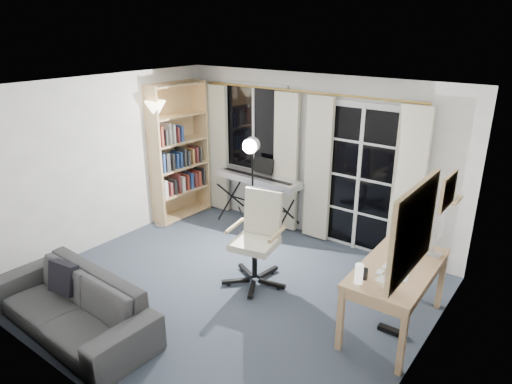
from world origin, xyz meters
TOP-DOWN VIEW (x-y plane):
  - floor at (0.00, 0.00)m, footprint 4.50×4.00m
  - window at (-1.05, 1.97)m, footprint 1.20×0.08m
  - french_door at (0.75, 1.97)m, footprint 1.32×0.09m
  - curtains at (-0.14, 1.88)m, footprint 3.60×0.07m
  - bookshelf at (-2.13, 1.29)m, footprint 0.40×1.04m
  - torchiere_lamp at (-2.02, 0.84)m, footprint 0.41×0.41m
  - keyboard_piano at (-0.78, 1.70)m, footprint 1.44×0.72m
  - studio_light at (-0.48, 1.14)m, footprint 0.36×0.36m
  - office_chair at (0.16, 0.45)m, footprint 0.79×0.79m
  - desk at (1.88, 0.49)m, footprint 0.71×1.38m
  - monitor at (2.08, 0.94)m, footprint 0.18×0.53m
  - desk_clutter at (1.82, 0.26)m, footprint 0.42×0.84m
  - mug at (1.98, -0.01)m, footprint 0.12×0.10m
  - wall_mirror at (2.22, -0.35)m, footprint 0.04×0.94m
  - framed_print at (2.23, 0.55)m, footprint 0.03×0.42m
  - wall_shelf at (2.16, 1.05)m, footprint 0.16×0.30m
  - sofa at (-0.78, -1.55)m, footprint 2.04×0.66m

SIDE VIEW (x-z plane):
  - floor at x=0.00m, z-range -0.02..0.00m
  - sofa at x=-0.78m, z-range 0.00..0.79m
  - desk_clutter at x=1.82m, z-range 0.11..1.04m
  - desk at x=1.88m, z-range 0.28..1.01m
  - office_chair at x=0.16m, z-range 0.10..1.25m
  - keyboard_piano at x=-0.78m, z-range 0.27..1.31m
  - mug at x=1.98m, z-range 0.73..0.85m
  - monitor at x=2.08m, z-range 0.78..1.24m
  - french_door at x=0.75m, z-range -0.03..2.08m
  - bookshelf at x=-2.13m, z-range -0.06..2.14m
  - curtains at x=-0.14m, z-range 0.03..2.16m
  - studio_light at x=-0.48m, z-range 0.49..2.13m
  - wall_shelf at x=2.16m, z-range 1.32..1.50m
  - window at x=-1.05m, z-range 0.80..2.20m
  - wall_mirror at x=2.22m, z-range 1.18..1.92m
  - torchiere_lamp at x=-2.02m, z-range 0.60..2.58m
  - framed_print at x=2.23m, z-range 1.44..1.76m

